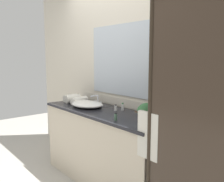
% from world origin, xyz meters
% --- Properties ---
extents(ground_plane, '(8.00, 8.00, 0.00)m').
position_xyz_m(ground_plane, '(0.00, 0.00, 0.00)').
color(ground_plane, '#B7B2A8').
extents(wall_back_with_mirror, '(4.40, 0.06, 2.60)m').
position_xyz_m(wall_back_with_mirror, '(0.00, 0.34, 1.30)').
color(wall_back_with_mirror, beige).
rests_on(wall_back_with_mirror, ground_plane).
extents(vanity_cabinet, '(1.80, 0.58, 0.90)m').
position_xyz_m(vanity_cabinet, '(0.00, 0.01, 0.45)').
color(vanity_cabinet, beige).
rests_on(vanity_cabinet, ground_plane).
extents(shower_enclosure, '(1.20, 0.59, 2.00)m').
position_xyz_m(shower_enclosure, '(1.27, -0.19, 1.02)').
color(shower_enclosure, '#2D2319').
rests_on(shower_enclosure, ground_plane).
extents(sink_basin, '(0.47, 0.35, 0.08)m').
position_xyz_m(sink_basin, '(-0.30, -0.03, 0.94)').
color(sink_basin, white).
rests_on(sink_basin, vanity_cabinet).
extents(faucet, '(0.17, 0.13, 0.14)m').
position_xyz_m(faucet, '(-0.30, 0.13, 0.95)').
color(faucet, silver).
rests_on(faucet, vanity_cabinet).
extents(potted_plant, '(0.20, 0.20, 0.20)m').
position_xyz_m(potted_plant, '(0.73, -0.05, 1.01)').
color(potted_plant, beige).
rests_on(potted_plant, vanity_cabinet).
extents(soap_dish, '(0.10, 0.07, 0.04)m').
position_xyz_m(soap_dish, '(0.74, 0.14, 0.91)').
color(soap_dish, silver).
rests_on(soap_dish, vanity_cabinet).
extents(amenity_bottle_lotion, '(0.03, 0.03, 0.09)m').
position_xyz_m(amenity_bottle_lotion, '(0.14, 0.18, 0.94)').
color(amenity_bottle_lotion, white).
rests_on(amenity_bottle_lotion, vanity_cabinet).
extents(amenity_bottle_shampoo, '(0.03, 0.03, 0.08)m').
position_xyz_m(amenity_bottle_shampoo, '(0.09, 0.10, 0.94)').
color(amenity_bottle_shampoo, white).
rests_on(amenity_bottle_shampoo, vanity_cabinet).
extents(amenity_bottle_conditioner, '(0.03, 0.03, 0.08)m').
position_xyz_m(amenity_bottle_conditioner, '(0.43, -0.19, 0.94)').
color(amenity_bottle_conditioner, '#4C7056').
rests_on(amenity_bottle_conditioner, vanity_cabinet).
extents(rolled_towel_near_edge, '(0.14, 0.21, 0.11)m').
position_xyz_m(rolled_towel_near_edge, '(-0.76, 0.00, 0.95)').
color(rolled_towel_near_edge, silver).
rests_on(rolled_towel_near_edge, vanity_cabinet).
extents(rolled_towel_middle, '(0.16, 0.21, 0.11)m').
position_xyz_m(rolled_towel_middle, '(-0.65, -0.02, 0.96)').
color(rolled_towel_middle, silver).
rests_on(rolled_towel_middle, vanity_cabinet).
extents(rolled_towel_far_edge, '(0.16, 0.27, 0.09)m').
position_xyz_m(rolled_towel_far_edge, '(-0.54, 0.01, 0.95)').
color(rolled_towel_far_edge, silver).
rests_on(rolled_towel_far_edge, vanity_cabinet).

